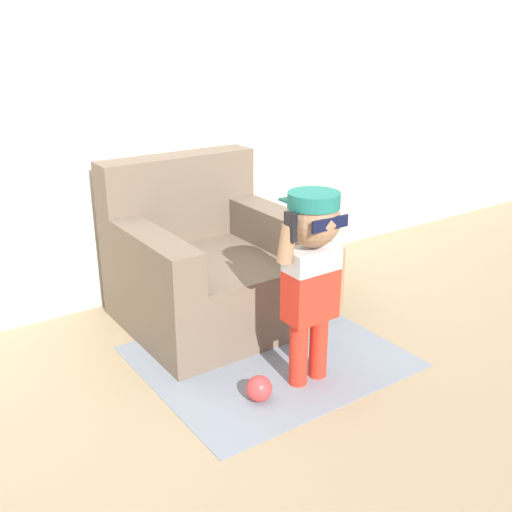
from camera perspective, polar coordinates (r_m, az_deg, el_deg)
name	(u,v)px	position (r m, az deg, el deg)	size (l,w,h in m)	color
ground_plane	(198,337)	(3.52, -5.57, -7.68)	(10.00, 10.00, 0.00)	#998466
wall_back	(129,95)	(3.78, -11.99, 14.75)	(10.00, 0.05, 2.60)	silver
armchair	(207,266)	(3.60, -4.73, -0.98)	(0.99, 0.98, 0.96)	#6B5B4C
person_child	(312,260)	(2.83, 5.37, -0.34)	(0.40, 0.30, 0.98)	red
side_table	(322,253)	(3.97, 6.30, 0.24)	(0.32, 0.32, 0.47)	beige
rug	(269,356)	(3.30, 1.23, -9.49)	(1.32, 1.15, 0.01)	gray
toy_ball	(259,389)	(2.93, 0.30, -12.51)	(0.13, 0.13, 0.13)	#D13838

